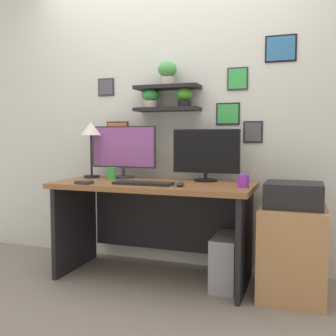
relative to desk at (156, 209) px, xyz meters
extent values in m
plane|color=gray|center=(0.00, -0.05, -0.54)|extent=(8.00, 8.00, 0.00)
cube|color=silver|center=(0.00, 0.39, 0.81)|extent=(4.40, 0.04, 2.70)
cube|color=black|center=(0.00, 0.27, 0.79)|extent=(0.55, 0.20, 0.03)
cube|color=black|center=(0.00, 0.27, 0.97)|extent=(0.55, 0.20, 0.03)
cylinder|color=black|center=(0.15, 0.27, 0.83)|extent=(0.11, 0.11, 0.06)
ellipsoid|color=green|center=(0.15, 0.27, 0.91)|extent=(0.13, 0.13, 0.10)
cylinder|color=#B2A899|center=(-0.15, 0.27, 0.84)|extent=(0.12, 0.12, 0.06)
ellipsoid|color=green|center=(-0.15, 0.27, 0.92)|extent=(0.15, 0.15, 0.10)
cylinder|color=#B2A899|center=(0.00, 0.27, 1.02)|extent=(0.12, 0.12, 0.07)
ellipsoid|color=#4AA64B|center=(0.00, 0.27, 1.12)|extent=(0.16, 0.16, 0.13)
cube|color=#2D2D33|center=(0.56, 0.36, 1.03)|extent=(0.17, 0.02, 0.18)
cube|color=green|center=(0.56, 0.36, 1.03)|extent=(0.14, 0.00, 0.16)
cube|color=#2D2D33|center=(-0.62, 0.36, 1.01)|extent=(0.16, 0.02, 0.16)
cube|color=#4C4C56|center=(-0.62, 0.36, 1.01)|extent=(0.13, 0.00, 0.13)
cube|color=black|center=(0.69, 0.36, 0.60)|extent=(0.15, 0.02, 0.17)
cube|color=#4C4C56|center=(0.69, 0.36, 0.60)|extent=(0.13, 0.00, 0.15)
cube|color=black|center=(0.89, 0.36, 1.24)|extent=(0.24, 0.02, 0.21)
cube|color=teal|center=(0.89, 0.36, 1.24)|extent=(0.21, 0.00, 0.18)
cube|color=black|center=(0.49, 0.36, 0.75)|extent=(0.19, 0.02, 0.18)
cube|color=green|center=(0.49, 0.36, 0.75)|extent=(0.17, 0.00, 0.16)
cube|color=#2D2D33|center=(-0.51, 0.36, 0.60)|extent=(0.21, 0.02, 0.20)
cube|color=orange|center=(-0.51, 0.36, 0.60)|extent=(0.19, 0.00, 0.18)
cube|color=brown|center=(0.00, -0.05, 0.19)|extent=(1.52, 0.68, 0.04)
cube|color=black|center=(-0.70, -0.05, -0.18)|extent=(0.04, 0.62, 0.71)
cube|color=black|center=(0.70, -0.05, -0.18)|extent=(0.04, 0.62, 0.71)
cube|color=black|center=(0.00, 0.25, -0.15)|extent=(1.32, 0.02, 0.50)
cylinder|color=#2D2D33|center=(-0.36, 0.16, 0.22)|extent=(0.18, 0.18, 0.02)
cylinder|color=#2D2D33|center=(-0.36, 0.16, 0.27)|extent=(0.03, 0.03, 0.08)
cube|color=#2D2D33|center=(-0.36, 0.17, 0.48)|extent=(0.58, 0.02, 0.35)
cube|color=#8C4C99|center=(-0.36, 0.15, 0.48)|extent=(0.56, 0.00, 0.33)
cylinder|color=black|center=(0.36, 0.16, 0.22)|extent=(0.18, 0.18, 0.02)
cylinder|color=black|center=(0.36, 0.16, 0.26)|extent=(0.03, 0.03, 0.06)
cube|color=black|center=(0.36, 0.17, 0.45)|extent=(0.53, 0.02, 0.34)
cube|color=black|center=(0.36, 0.15, 0.45)|extent=(0.51, 0.00, 0.32)
cube|color=black|center=(-0.02, -0.21, 0.22)|extent=(0.44, 0.14, 0.02)
ellipsoid|color=#2D2D33|center=(0.27, -0.22, 0.23)|extent=(0.06, 0.09, 0.03)
cylinder|color=black|center=(-0.62, 0.09, 0.22)|extent=(0.13, 0.13, 0.02)
cylinder|color=black|center=(-0.62, 0.09, 0.41)|extent=(0.02, 0.02, 0.34)
cone|color=white|center=(-0.62, 0.09, 0.63)|extent=(0.17, 0.17, 0.11)
cylinder|color=purple|center=(0.69, -0.13, 0.26)|extent=(0.08, 0.08, 0.09)
cylinder|color=green|center=(-0.39, 0.01, 0.26)|extent=(0.07, 0.07, 0.10)
cube|color=#2D2D33|center=(-0.45, -0.32, 0.23)|extent=(0.13, 0.10, 0.02)
cube|color=tan|center=(1.03, -0.06, -0.23)|extent=(0.44, 0.50, 0.62)
cube|color=black|center=(1.03, -0.06, 0.17)|extent=(0.38, 0.34, 0.17)
cube|color=#99999E|center=(0.57, -0.04, -0.35)|extent=(0.18, 0.40, 0.38)
camera|label=1|loc=(1.10, -2.85, 0.57)|focal=42.09mm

